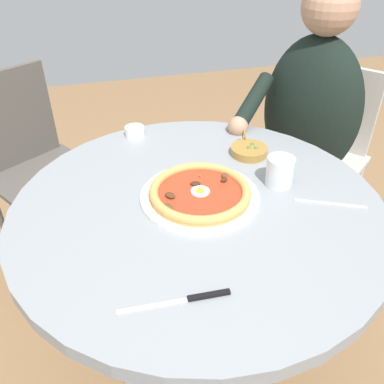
{
  "coord_description": "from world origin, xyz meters",
  "views": [
    {
      "loc": [
        -0.81,
        0.24,
        1.36
      ],
      "look_at": [
        0.02,
        0.01,
        0.75
      ],
      "focal_mm": 37.69,
      "sensor_mm": 36.0,
      "label": 1
    }
  ],
  "objects_px": {
    "olive_pan": "(249,150)",
    "fork_utensil": "(330,204)",
    "dining_table": "(198,245)",
    "pizza_on_plate": "(200,193)",
    "cafe_chair_spare_far": "(33,158)",
    "steak_knife": "(192,298)",
    "ramekin_capers": "(135,131)",
    "cafe_chair_diner": "(316,146)",
    "water_glass": "(280,173)",
    "diner_person": "(302,157)"
  },
  "relations": [
    {
      "from": "steak_knife",
      "to": "cafe_chair_spare_far",
      "type": "xyz_separation_m",
      "value": [
        1.04,
        0.39,
        -0.21
      ]
    },
    {
      "from": "pizza_on_plate",
      "to": "cafe_chair_spare_far",
      "type": "distance_m",
      "value": 0.91
    },
    {
      "from": "diner_person",
      "to": "olive_pan",
      "type": "bearing_deg",
      "value": 124.47
    },
    {
      "from": "pizza_on_plate",
      "to": "ramekin_capers",
      "type": "height_order",
      "value": "same"
    },
    {
      "from": "pizza_on_plate",
      "to": "fork_utensil",
      "type": "bearing_deg",
      "value": -110.19
    },
    {
      "from": "dining_table",
      "to": "pizza_on_plate",
      "type": "xyz_separation_m",
      "value": [
        0.02,
        -0.01,
        0.17
      ]
    },
    {
      "from": "ramekin_capers",
      "to": "cafe_chair_diner",
      "type": "xyz_separation_m",
      "value": [
        0.11,
        -0.78,
        -0.22
      ]
    },
    {
      "from": "water_glass",
      "to": "olive_pan",
      "type": "distance_m",
      "value": 0.18
    },
    {
      "from": "dining_table",
      "to": "cafe_chair_diner",
      "type": "relative_size",
      "value": 1.15
    },
    {
      "from": "dining_table",
      "to": "steak_knife",
      "type": "bearing_deg",
      "value": 161.65
    },
    {
      "from": "cafe_chair_spare_far",
      "to": "cafe_chair_diner",
      "type": "bearing_deg",
      "value": -100.91
    },
    {
      "from": "steak_knife",
      "to": "olive_pan",
      "type": "bearing_deg",
      "value": -32.69
    },
    {
      "from": "pizza_on_plate",
      "to": "ramekin_capers",
      "type": "relative_size",
      "value": 4.89
    },
    {
      "from": "steak_knife",
      "to": "water_glass",
      "type": "bearing_deg",
      "value": -46.12
    },
    {
      "from": "dining_table",
      "to": "steak_knife",
      "type": "height_order",
      "value": "steak_knife"
    },
    {
      "from": "pizza_on_plate",
      "to": "dining_table",
      "type": "bearing_deg",
      "value": 149.52
    },
    {
      "from": "dining_table",
      "to": "pizza_on_plate",
      "type": "height_order",
      "value": "pizza_on_plate"
    },
    {
      "from": "fork_utensil",
      "to": "water_glass",
      "type": "bearing_deg",
      "value": 36.4
    },
    {
      "from": "pizza_on_plate",
      "to": "olive_pan",
      "type": "relative_size",
      "value": 2.27
    },
    {
      "from": "cafe_chair_spare_far",
      "to": "diner_person",
      "type": "bearing_deg",
      "value": -106.26
    },
    {
      "from": "dining_table",
      "to": "fork_utensil",
      "type": "relative_size",
      "value": 5.77
    },
    {
      "from": "water_glass",
      "to": "cafe_chair_diner",
      "type": "height_order",
      "value": "cafe_chair_diner"
    },
    {
      "from": "pizza_on_plate",
      "to": "cafe_chair_spare_far",
      "type": "height_order",
      "value": "cafe_chair_spare_far"
    },
    {
      "from": "cafe_chair_diner",
      "to": "diner_person",
      "type": "bearing_deg",
      "value": 126.65
    },
    {
      "from": "steak_knife",
      "to": "ramekin_capers",
      "type": "bearing_deg",
      "value": 0.08
    },
    {
      "from": "pizza_on_plate",
      "to": "water_glass",
      "type": "height_order",
      "value": "water_glass"
    },
    {
      "from": "pizza_on_plate",
      "to": "water_glass",
      "type": "xyz_separation_m",
      "value": [
        0.0,
        -0.23,
        0.02
      ]
    },
    {
      "from": "dining_table",
      "to": "steak_knife",
      "type": "distance_m",
      "value": 0.36
    },
    {
      "from": "ramekin_capers",
      "to": "diner_person",
      "type": "height_order",
      "value": "diner_person"
    },
    {
      "from": "ramekin_capers",
      "to": "cafe_chair_diner",
      "type": "distance_m",
      "value": 0.82
    },
    {
      "from": "ramekin_capers",
      "to": "fork_utensil",
      "type": "relative_size",
      "value": 0.38
    },
    {
      "from": "cafe_chair_spare_far",
      "to": "water_glass",
      "type": "bearing_deg",
      "value": -134.7
    },
    {
      "from": "dining_table",
      "to": "olive_pan",
      "type": "xyz_separation_m",
      "value": [
        0.2,
        -0.22,
        0.17
      ]
    },
    {
      "from": "water_glass",
      "to": "ramekin_capers",
      "type": "bearing_deg",
      "value": 41.09
    },
    {
      "from": "dining_table",
      "to": "cafe_chair_spare_far",
      "type": "distance_m",
      "value": 0.89
    },
    {
      "from": "pizza_on_plate",
      "to": "fork_utensil",
      "type": "relative_size",
      "value": 1.86
    },
    {
      "from": "diner_person",
      "to": "cafe_chair_spare_far",
      "type": "bearing_deg",
      "value": 73.74
    },
    {
      "from": "diner_person",
      "to": "cafe_chair_diner",
      "type": "bearing_deg",
      "value": -53.35
    },
    {
      "from": "olive_pan",
      "to": "ramekin_capers",
      "type": "bearing_deg",
      "value": 56.63
    },
    {
      "from": "pizza_on_plate",
      "to": "steak_knife",
      "type": "height_order",
      "value": "pizza_on_plate"
    },
    {
      "from": "dining_table",
      "to": "cafe_chair_spare_far",
      "type": "bearing_deg",
      "value": 33.5
    },
    {
      "from": "fork_utensil",
      "to": "cafe_chair_spare_far",
      "type": "height_order",
      "value": "cafe_chair_spare_far"
    },
    {
      "from": "steak_knife",
      "to": "fork_utensil",
      "type": "bearing_deg",
      "value": -64.56
    },
    {
      "from": "olive_pan",
      "to": "fork_utensil",
      "type": "bearing_deg",
      "value": -160.41
    },
    {
      "from": "water_glass",
      "to": "cafe_chair_diner",
      "type": "relative_size",
      "value": 0.1
    },
    {
      "from": "fork_utensil",
      "to": "pizza_on_plate",
      "type": "bearing_deg",
      "value": 69.81
    },
    {
      "from": "olive_pan",
      "to": "fork_utensil",
      "type": "distance_m",
      "value": 0.32
    },
    {
      "from": "pizza_on_plate",
      "to": "cafe_chair_spare_far",
      "type": "relative_size",
      "value": 0.37
    },
    {
      "from": "dining_table",
      "to": "pizza_on_plate",
      "type": "distance_m",
      "value": 0.17
    },
    {
      "from": "water_glass",
      "to": "steak_knife",
      "type": "bearing_deg",
      "value": 133.88
    }
  ]
}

